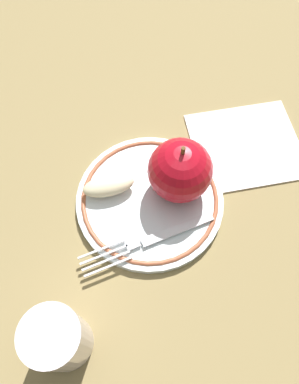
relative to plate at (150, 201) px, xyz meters
name	(u,v)px	position (x,y,z in m)	size (l,w,h in m)	color
ground_plane	(146,201)	(-0.01, 0.00, -0.01)	(2.00, 2.00, 0.00)	olive
plate	(150,201)	(0.00, 0.00, 0.00)	(0.20, 0.20, 0.01)	silver
apple_red_whole	(180,170)	(0.03, 0.03, 0.05)	(0.08, 0.08, 0.09)	#AE0E1B
apple_slice_front	(109,185)	(-0.06, 0.00, 0.02)	(0.07, 0.03, 0.02)	beige
fork	(152,239)	(0.02, -0.05, 0.01)	(0.15, 0.12, 0.00)	silver
drinking_glass	(59,339)	(-0.05, -0.19, 0.04)	(0.06, 0.06, 0.09)	silver
napkin_folded	(246,145)	(0.12, 0.12, 0.00)	(0.15, 0.14, 0.01)	white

